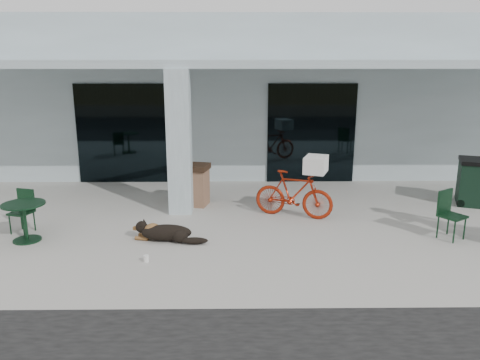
{
  "coord_description": "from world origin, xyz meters",
  "views": [
    {
      "loc": [
        -0.31,
        -7.72,
        3.27
      ],
      "look_at": [
        -0.2,
        1.21,
        1.0
      ],
      "focal_mm": 35.0,
      "sensor_mm": 36.0,
      "label": 1
    }
  ],
  "objects_px": {
    "cafe_chair_near": "(21,212)",
    "trash_receptacle": "(196,185)",
    "dog": "(166,232)",
    "cafe_table_near": "(25,222)",
    "wheeled_bin": "(473,182)",
    "cafe_chair_far_a": "(452,215)",
    "bicycle": "(294,194)"
  },
  "relations": [
    {
      "from": "cafe_chair_far_a",
      "to": "wheeled_bin",
      "type": "height_order",
      "value": "wheeled_bin"
    },
    {
      "from": "bicycle",
      "to": "dog",
      "type": "xyz_separation_m",
      "value": [
        -2.55,
        -1.38,
        -0.33
      ]
    },
    {
      "from": "cafe_table_near",
      "to": "trash_receptacle",
      "type": "relative_size",
      "value": 0.8
    },
    {
      "from": "bicycle",
      "to": "trash_receptacle",
      "type": "xyz_separation_m",
      "value": [
        -2.16,
        0.89,
        -0.02
      ]
    },
    {
      "from": "cafe_table_near",
      "to": "wheeled_bin",
      "type": "xyz_separation_m",
      "value": [
        9.48,
        2.24,
        0.17
      ]
    },
    {
      "from": "cafe_table_near",
      "to": "cafe_chair_near",
      "type": "relative_size",
      "value": 0.92
    },
    {
      "from": "cafe_chair_near",
      "to": "trash_receptacle",
      "type": "distance_m",
      "value": 3.73
    },
    {
      "from": "dog",
      "to": "wheeled_bin",
      "type": "xyz_separation_m",
      "value": [
        6.86,
        2.28,
        0.36
      ]
    },
    {
      "from": "cafe_table_near",
      "to": "trash_receptacle",
      "type": "bearing_deg",
      "value": 36.55
    },
    {
      "from": "cafe_chair_near",
      "to": "bicycle",
      "type": "bearing_deg",
      "value": 25.88
    },
    {
      "from": "bicycle",
      "to": "dog",
      "type": "distance_m",
      "value": 2.91
    },
    {
      "from": "cafe_chair_far_a",
      "to": "cafe_chair_near",
      "type": "bearing_deg",
      "value": 143.61
    },
    {
      "from": "cafe_table_near",
      "to": "trash_receptacle",
      "type": "distance_m",
      "value": 3.74
    },
    {
      "from": "cafe_chair_far_a",
      "to": "trash_receptacle",
      "type": "distance_m",
      "value": 5.46
    },
    {
      "from": "cafe_table_near",
      "to": "wheeled_bin",
      "type": "bearing_deg",
      "value": 13.26
    },
    {
      "from": "dog",
      "to": "wheeled_bin",
      "type": "relative_size",
      "value": 1.01
    },
    {
      "from": "bicycle",
      "to": "cafe_chair_far_a",
      "type": "height_order",
      "value": "bicycle"
    },
    {
      "from": "dog",
      "to": "cafe_chair_near",
      "type": "distance_m",
      "value": 2.94
    },
    {
      "from": "dog",
      "to": "cafe_table_near",
      "type": "relative_size",
      "value": 1.39
    },
    {
      "from": "cafe_chair_near",
      "to": "trash_receptacle",
      "type": "xyz_separation_m",
      "value": [
        3.27,
        1.79,
        0.06
      ]
    },
    {
      "from": "cafe_table_near",
      "to": "cafe_chair_far_a",
      "type": "bearing_deg",
      "value": 0.06
    },
    {
      "from": "wheeled_bin",
      "to": "dog",
      "type": "bearing_deg",
      "value": -141.17
    },
    {
      "from": "cafe_chair_near",
      "to": "wheeled_bin",
      "type": "distance_m",
      "value": 9.91
    },
    {
      "from": "cafe_table_near",
      "to": "dog",
      "type": "bearing_deg",
      "value": -0.92
    },
    {
      "from": "cafe_table_near",
      "to": "wheeled_bin",
      "type": "height_order",
      "value": "wheeled_bin"
    },
    {
      "from": "cafe_chair_far_a",
      "to": "dog",
      "type": "bearing_deg",
      "value": 147.11
    },
    {
      "from": "cafe_chair_far_a",
      "to": "wheeled_bin",
      "type": "relative_size",
      "value": 0.86
    },
    {
      "from": "cafe_chair_near",
      "to": "trash_receptacle",
      "type": "height_order",
      "value": "trash_receptacle"
    },
    {
      "from": "cafe_chair_far_a",
      "to": "trash_receptacle",
      "type": "relative_size",
      "value": 0.95
    },
    {
      "from": "trash_receptacle",
      "to": "wheeled_bin",
      "type": "xyz_separation_m",
      "value": [
        6.48,
        0.01,
        0.05
      ]
    },
    {
      "from": "bicycle",
      "to": "cafe_chair_near",
      "type": "bearing_deg",
      "value": 119.8
    },
    {
      "from": "dog",
      "to": "cafe_chair_far_a",
      "type": "height_order",
      "value": "cafe_chair_far_a"
    }
  ]
}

